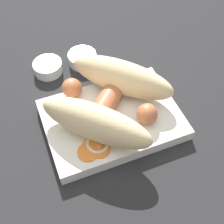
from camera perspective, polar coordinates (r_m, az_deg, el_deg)
name	(u,v)px	position (r m, az deg, el deg)	size (l,w,h in m)	color
ground_plane	(112,123)	(0.54, 0.00, -2.07)	(3.00, 3.00, 0.00)	#232326
food_tray	(112,119)	(0.53, 0.00, -1.38)	(0.23, 0.16, 0.02)	white
bread_roll	(109,99)	(0.51, -0.47, 2.48)	(0.24, 0.24, 0.06)	beige
sausage	(108,101)	(0.52, -0.69, 2.11)	(0.13, 0.13, 0.04)	#B26642
pickled_veggies	(95,147)	(0.49, -3.13, -6.34)	(0.06, 0.05, 0.00)	orange
condiment_cup_near	(83,59)	(0.64, -5.31, 9.68)	(0.06, 0.06, 0.02)	silver
condiment_cup_far	(48,68)	(0.63, -11.63, 7.92)	(0.06, 0.06, 0.02)	silver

